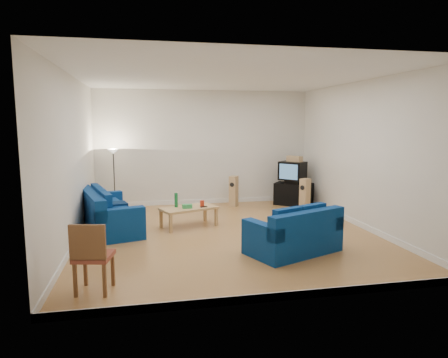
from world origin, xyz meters
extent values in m
cube|color=#925C2D|center=(0.00, 0.00, 0.00)|extent=(6.00, 6.50, 0.01)
cube|color=white|center=(0.00, 0.00, 3.20)|extent=(6.00, 6.50, 0.01)
cube|color=white|center=(0.00, 3.25, 1.60)|extent=(6.00, 0.01, 3.20)
cube|color=white|center=(0.00, -3.25, 1.60)|extent=(6.00, 0.01, 3.20)
cube|color=white|center=(-3.00, 0.00, 1.60)|extent=(0.01, 6.50, 3.20)
cube|color=white|center=(3.00, 0.00, 1.60)|extent=(0.01, 6.50, 3.20)
cube|color=white|center=(0.00, 3.24, 0.06)|extent=(6.00, 0.02, 0.12)
cube|color=white|center=(0.00, -3.24, 0.06)|extent=(6.00, 0.02, 0.12)
cube|color=white|center=(-2.99, 0.00, 0.06)|extent=(0.02, 6.50, 0.12)
cube|color=white|center=(2.99, 0.00, 0.06)|extent=(0.02, 6.50, 0.12)
cube|color=navy|center=(-2.42, 0.81, 0.21)|extent=(1.52, 2.39, 0.42)
cube|color=navy|center=(-2.78, 0.71, 0.64)|extent=(0.81, 2.19, 0.43)
cube|color=navy|center=(-2.69, 1.77, 0.54)|extent=(0.98, 0.47, 0.24)
cube|color=navy|center=(-2.16, -0.15, 0.54)|extent=(0.98, 0.47, 0.24)
cube|color=#061B3A|center=(-2.28, 0.85, 0.52)|extent=(0.50, 0.50, 0.12)
cube|color=navy|center=(0.89, -1.39, 0.20)|extent=(1.84, 1.46, 0.40)
cube|color=navy|center=(1.03, -1.71, 0.60)|extent=(1.57, 0.81, 0.41)
cube|color=navy|center=(0.24, -1.66, 0.51)|extent=(0.54, 0.91, 0.23)
cube|color=navy|center=(1.54, -1.12, 0.51)|extent=(0.54, 0.91, 0.23)
cube|color=#061B3A|center=(0.84, -1.26, 0.49)|extent=(0.50, 0.50, 0.11)
cube|color=tan|center=(-0.73, 0.74, 0.42)|extent=(1.35, 1.00, 0.05)
cube|color=tan|center=(-1.16, 0.30, 0.20)|extent=(0.08, 0.08, 0.39)
cube|color=tan|center=(-1.34, 0.77, 0.20)|extent=(0.08, 0.08, 0.39)
cube|color=tan|center=(-0.12, 0.70, 0.20)|extent=(0.08, 0.08, 0.39)
cube|color=tan|center=(-0.30, 1.17, 0.20)|extent=(0.08, 0.08, 0.39)
cylinder|color=#197233|center=(-1.00, 0.80, 0.60)|extent=(0.10, 0.10, 0.32)
cube|color=green|center=(-0.78, 0.63, 0.49)|extent=(0.22, 0.12, 0.09)
cylinder|color=red|center=(-0.43, 0.76, 0.51)|extent=(0.11, 0.11, 0.14)
cube|color=black|center=(-0.41, 0.67, 0.45)|extent=(0.16, 0.08, 0.02)
cube|color=black|center=(2.44, 2.55, 0.31)|extent=(1.15, 1.06, 0.62)
cube|color=black|center=(2.39, 2.51, 0.66)|extent=(0.51, 0.50, 0.09)
cube|color=black|center=(2.38, 2.54, 0.97)|extent=(0.82, 0.83, 0.52)
cube|color=#375979|center=(2.20, 2.36, 0.97)|extent=(0.38, 0.41, 0.42)
cube|color=tan|center=(2.44, 2.55, 1.31)|extent=(0.38, 0.47, 0.15)
cube|color=tan|center=(0.73, 2.70, 0.42)|extent=(0.30, 0.32, 0.84)
cylinder|color=black|center=(0.66, 2.59, 0.62)|extent=(0.11, 0.08, 0.12)
cube|color=tan|center=(2.45, 1.79, 0.42)|extent=(0.32, 0.30, 0.85)
cylinder|color=black|center=(2.34, 1.71, 0.63)|extent=(0.09, 0.11, 0.13)
cylinder|color=black|center=(-2.45, 2.70, 0.01)|extent=(0.21, 0.21, 0.03)
cylinder|color=black|center=(-2.45, 2.70, 0.79)|extent=(0.03, 0.03, 1.53)
cone|color=white|center=(-2.45, 2.70, 1.57)|extent=(0.28, 0.28, 0.12)
cube|color=brown|center=(-2.61, -2.60, 0.24)|extent=(0.05, 0.05, 0.48)
cube|color=brown|center=(-2.53, -2.22, 0.24)|extent=(0.05, 0.05, 0.48)
cube|color=brown|center=(-2.23, -2.68, 0.24)|extent=(0.05, 0.05, 0.48)
cube|color=brown|center=(-2.15, -2.30, 0.24)|extent=(0.05, 0.05, 0.48)
cube|color=brown|center=(-2.38, -2.45, 0.50)|extent=(0.56, 0.56, 0.06)
cube|color=brown|center=(-2.42, -2.66, 0.76)|extent=(0.47, 0.14, 0.48)
camera|label=1|loc=(-1.67, -7.92, 2.29)|focal=32.00mm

